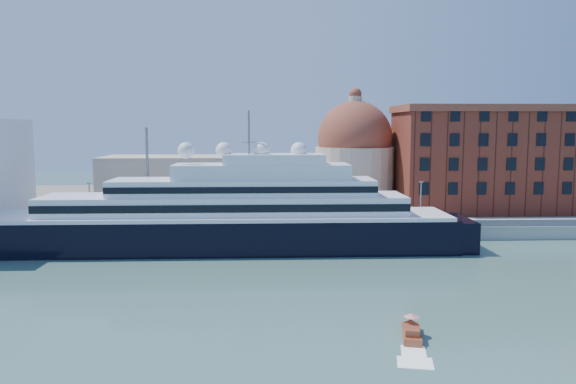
{
  "coord_description": "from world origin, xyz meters",
  "views": [
    {
      "loc": [
        1.32,
        -69.97,
        20.65
      ],
      "look_at": [
        5.03,
        18.0,
        10.37
      ],
      "focal_mm": 35.0,
      "sensor_mm": 36.0,
      "label": 1
    }
  ],
  "objects": [
    {
      "name": "ground",
      "position": [
        0.0,
        0.0,
        0.0
      ],
      "size": [
        400.0,
        400.0,
        0.0
      ],
      "primitive_type": "plane",
      "color": "#33584F",
      "rests_on": "ground"
    },
    {
      "name": "quay",
      "position": [
        0.0,
        34.0,
        1.25
      ],
      "size": [
        180.0,
        10.0,
        2.5
      ],
      "primitive_type": "cube",
      "color": "gray",
      "rests_on": "ground"
    },
    {
      "name": "land",
      "position": [
        0.0,
        75.0,
        1.0
      ],
      "size": [
        260.0,
        72.0,
        2.0
      ],
      "primitive_type": "cube",
      "color": "slate",
      "rests_on": "ground"
    },
    {
      "name": "quay_fence",
      "position": [
        0.0,
        29.5,
        3.1
      ],
      "size": [
        180.0,
        0.1,
        1.2
      ],
      "primitive_type": "cube",
      "color": "slate",
      "rests_on": "quay"
    },
    {
      "name": "superyacht",
      "position": [
        -9.91,
        23.0,
        4.7
      ],
      "size": [
        91.04,
        12.62,
        27.21
      ],
      "color": "black",
      "rests_on": "ground"
    },
    {
      "name": "service_barge",
      "position": [
        -39.14,
        21.69,
        0.8
      ],
      "size": [
        13.0,
        7.03,
        2.78
      ],
      "rotation": [
        0.0,
        0.0,
        -0.25
      ],
      "color": "white",
      "rests_on": "ground"
    },
    {
      "name": "water_taxi",
      "position": [
        15.68,
        -17.54,
        0.59
      ],
      "size": [
        2.74,
        5.4,
        2.45
      ],
      "rotation": [
        0.0,
        0.0,
        -0.21
      ],
      "color": "brown",
      "rests_on": "ground"
    },
    {
      "name": "warehouse",
      "position": [
        52.0,
        52.0,
        13.79
      ],
      "size": [
        43.0,
        19.0,
        23.25
      ],
      "color": "maroon",
      "rests_on": "land"
    },
    {
      "name": "church",
      "position": [
        6.39,
        57.72,
        10.91
      ],
      "size": [
        66.0,
        18.0,
        25.5
      ],
      "color": "beige",
      "rests_on": "land"
    },
    {
      "name": "lamp_posts",
      "position": [
        -12.67,
        32.27,
        9.84
      ],
      "size": [
        120.8,
        2.4,
        18.0
      ],
      "color": "slate",
      "rests_on": "quay"
    }
  ]
}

